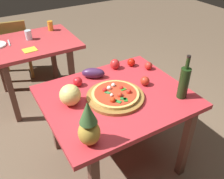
% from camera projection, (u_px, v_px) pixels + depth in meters
% --- Properties ---
extents(ground_plane, '(10.00, 10.00, 0.00)m').
position_uv_depth(ground_plane, '(116.00, 158.00, 2.35)').
color(ground_plane, brown).
extents(display_table, '(1.12, 0.94, 0.75)m').
position_uv_depth(display_table, '(116.00, 104.00, 1.98)').
color(display_table, brown).
rests_on(display_table, ground_plane).
extents(background_table, '(1.05, 0.79, 0.75)m').
position_uv_depth(background_table, '(31.00, 51.00, 2.84)').
color(background_table, brown).
rests_on(background_table, ground_plane).
extents(dining_chair, '(0.46, 0.46, 0.85)m').
position_uv_depth(dining_chair, '(14.00, 46.00, 3.33)').
color(dining_chair, olive).
rests_on(dining_chair, ground_plane).
extents(pizza_board, '(0.45, 0.45, 0.02)m').
position_uv_depth(pizza_board, '(115.00, 97.00, 1.89)').
color(pizza_board, olive).
rests_on(pizza_board, display_table).
extents(pizza, '(0.37, 0.37, 0.06)m').
position_uv_depth(pizza, '(115.00, 94.00, 1.87)').
color(pizza, '#DBB15D').
rests_on(pizza, pizza_board).
extents(wine_bottle, '(0.08, 0.08, 0.36)m').
position_uv_depth(wine_bottle, '(184.00, 82.00, 1.83)').
color(wine_bottle, '#1A3213').
rests_on(wine_bottle, display_table).
extents(pineapple_left, '(0.14, 0.14, 0.31)m').
position_uv_depth(pineapple_left, '(89.00, 126.00, 1.43)').
color(pineapple_left, gold).
rests_on(pineapple_left, display_table).
extents(melon, '(0.16, 0.16, 0.16)m').
position_uv_depth(melon, '(70.00, 95.00, 1.79)').
color(melon, '#E7D975').
rests_on(melon, display_table).
extents(bell_pepper, '(0.09, 0.09, 0.10)m').
position_uv_depth(bell_pepper, '(115.00, 64.00, 2.26)').
color(bell_pepper, red).
rests_on(bell_pepper, display_table).
extents(eggplant, '(0.22, 0.18, 0.09)m').
position_uv_depth(eggplant, '(93.00, 73.00, 2.12)').
color(eggplant, '#43234C').
rests_on(eggplant, display_table).
extents(tomato_at_corner, '(0.07, 0.07, 0.07)m').
position_uv_depth(tomato_at_corner, '(131.00, 62.00, 2.30)').
color(tomato_at_corner, red).
rests_on(tomato_at_corner, display_table).
extents(tomato_beside_pepper, '(0.08, 0.08, 0.08)m').
position_uv_depth(tomato_beside_pepper, '(145.00, 81.00, 2.03)').
color(tomato_beside_pepper, red).
rests_on(tomato_beside_pepper, display_table).
extents(tomato_near_board, '(0.07, 0.07, 0.07)m').
position_uv_depth(tomato_near_board, '(148.00, 66.00, 2.25)').
color(tomato_near_board, red).
rests_on(tomato_near_board, display_table).
extents(tomato_by_bottle, '(0.08, 0.08, 0.08)m').
position_uv_depth(tomato_by_bottle, '(78.00, 82.00, 2.02)').
color(tomato_by_bottle, red).
rests_on(tomato_by_bottle, display_table).
extents(drinking_glass_juice, '(0.07, 0.07, 0.12)m').
position_uv_depth(drinking_glass_juice, '(50.00, 26.00, 3.05)').
color(drinking_glass_juice, orange).
rests_on(drinking_glass_juice, background_table).
extents(drinking_glass_water, '(0.07, 0.07, 0.11)m').
position_uv_depth(drinking_glass_water, '(28.00, 35.00, 2.81)').
color(drinking_glass_water, silver).
rests_on(drinking_glass_water, background_table).
extents(knife_utensil, '(0.03, 0.18, 0.01)m').
position_uv_depth(knife_utensil, '(9.00, 43.00, 2.75)').
color(knife_utensil, silver).
rests_on(knife_utensil, background_table).
extents(napkin_folded, '(0.15, 0.13, 0.01)m').
position_uv_depth(napkin_folded, '(30.00, 50.00, 2.60)').
color(napkin_folded, yellow).
rests_on(napkin_folded, background_table).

